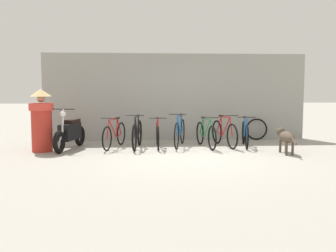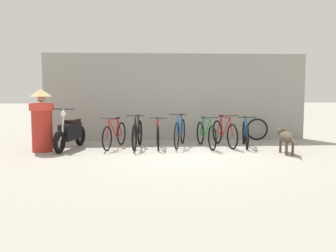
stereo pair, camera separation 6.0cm
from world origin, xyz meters
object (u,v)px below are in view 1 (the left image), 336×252
object	(u,v)px
bicycle_3	(180,133)
bicycle_5	(224,133)
spare_tire_left	(257,129)
bicycle_0	(114,135)
bicycle_2	(158,135)
bicycle_4	(206,135)
person_in_robes	(42,120)
stray_dog	(286,137)
bicycle_6	(245,134)
bicycle_1	(137,134)
motorcycle	(70,133)

from	to	relation	value
bicycle_3	bicycle_5	distance (m)	1.22
bicycle_3	spare_tire_left	distance (m)	2.73
bicycle_0	bicycle_2	bearing A→B (deg)	104.63
bicycle_4	spare_tire_left	distance (m)	2.25
bicycle_0	person_in_robes	world-z (taller)	person_in_robes
stray_dog	spare_tire_left	world-z (taller)	spare_tire_left
bicycle_4	bicycle_6	distance (m)	1.10
bicycle_1	bicycle_6	bearing A→B (deg)	98.09
bicycle_6	motorcycle	bearing A→B (deg)	-77.71
bicycle_1	bicycle_4	distance (m)	1.84
bicycle_5	spare_tire_left	distance (m)	1.74
bicycle_3	bicycle_4	size ratio (longest dim) A/B	1.00
bicycle_0	motorcycle	world-z (taller)	motorcycle
bicycle_0	bicycle_5	distance (m)	2.99
bicycle_1	bicycle_5	bearing A→B (deg)	100.40
stray_dog	spare_tire_left	distance (m)	2.43
bicycle_1	bicycle_5	size ratio (longest dim) A/B	1.01
bicycle_1	person_in_robes	size ratio (longest dim) A/B	1.10
bicycle_5	motorcycle	world-z (taller)	motorcycle
bicycle_5	stray_dog	xyz separation A→B (m)	(1.25, -1.25, 0.05)
bicycle_2	bicycle_4	distance (m)	1.29
bicycle_2	bicycle_5	xyz separation A→B (m)	(1.83, 0.08, 0.02)
bicycle_2	bicycle_6	world-z (taller)	bicycle_6
bicycle_5	bicycle_2	bearing A→B (deg)	-97.92
stray_dog	bicycle_1	bearing A→B (deg)	74.43
bicycle_1	bicycle_3	xyz separation A→B (m)	(1.16, 0.19, 0.01)
bicycle_5	motorcycle	distance (m)	4.13
bicycle_4	bicycle_6	world-z (taller)	bicycle_6
motorcycle	bicycle_5	bearing A→B (deg)	107.34
bicycle_6	spare_tire_left	bearing A→B (deg)	161.40
bicycle_0	bicycle_4	xyz separation A→B (m)	(2.45, -0.13, 0.00)
bicycle_4	person_in_robes	distance (m)	4.27
motorcycle	spare_tire_left	distance (m)	5.58
bicycle_0	bicycle_5	size ratio (longest dim) A/B	0.96
bicycle_1	person_in_robes	world-z (taller)	person_in_robes
bicycle_6	bicycle_5	bearing A→B (deg)	-88.74
bicycle_3	bicycle_6	xyz separation A→B (m)	(1.78, -0.17, -0.03)
bicycle_1	bicycle_6	distance (m)	2.94
bicycle_3	motorcycle	bearing A→B (deg)	-69.17
bicycle_2	stray_dog	world-z (taller)	bicycle_2
bicycle_3	motorcycle	world-z (taller)	motorcycle
bicycle_6	person_in_robes	distance (m)	5.37
bicycle_6	motorcycle	size ratio (longest dim) A/B	0.89
bicycle_6	stray_dog	world-z (taller)	bicycle_6
bicycle_3	bicycle_6	distance (m)	1.79
bicycle_0	bicycle_3	size ratio (longest dim) A/B	0.95
bicycle_2	bicycle_4	world-z (taller)	bicycle_4
bicycle_2	bicycle_3	size ratio (longest dim) A/B	0.94
bicycle_1	bicycle_3	bearing A→B (deg)	106.97
bicycle_5	bicycle_6	bearing A→B (deg)	70.22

